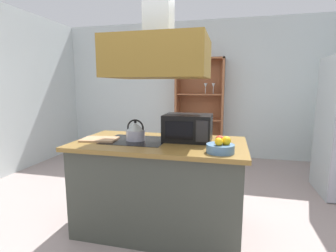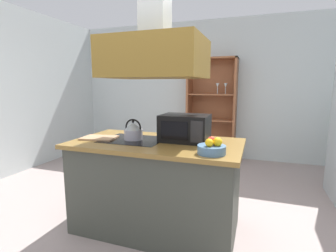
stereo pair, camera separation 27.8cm
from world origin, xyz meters
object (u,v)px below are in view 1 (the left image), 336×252
(cutting_board, at_px, (100,139))
(microwave, at_px, (188,128))
(dish_cabinet, at_px, (200,114))
(kettle, at_px, (135,132))
(fruit_bowl, at_px, (221,147))

(cutting_board, distance_m, microwave, 0.89)
(dish_cabinet, xyz_separation_m, cutting_board, (-0.67, -2.77, 0.04))
(cutting_board, bearing_deg, kettle, 11.49)
(microwave, height_order, fruit_bowl, microwave)
(dish_cabinet, distance_m, microwave, 2.60)
(cutting_board, bearing_deg, fruit_bowl, -9.60)
(kettle, bearing_deg, fruit_bowl, -18.09)
(dish_cabinet, xyz_separation_m, fruit_bowl, (0.52, -2.98, 0.08))
(cutting_board, height_order, microwave, microwave)
(dish_cabinet, distance_m, fruit_bowl, 3.02)
(dish_cabinet, relative_size, microwave, 4.25)
(dish_cabinet, xyz_separation_m, microwave, (0.18, -2.59, 0.16))
(dish_cabinet, bearing_deg, kettle, -96.76)
(kettle, bearing_deg, dish_cabinet, 83.24)
(fruit_bowl, bearing_deg, kettle, 161.91)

